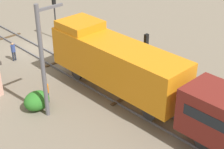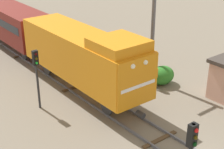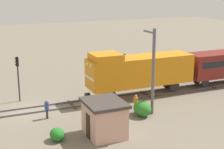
% 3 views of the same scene
% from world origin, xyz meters
% --- Properties ---
extents(ground_plane, '(146.36, 146.36, 0.00)m').
position_xyz_m(ground_plane, '(0.00, 0.00, 0.00)').
color(ground_plane, '#756B5B').
extents(railway_track, '(2.40, 97.57, 0.16)m').
position_xyz_m(railway_track, '(0.00, 0.00, 0.07)').
color(railway_track, '#595960').
rests_on(railway_track, ground).
extents(locomotive, '(2.90, 11.60, 4.60)m').
position_xyz_m(locomotive, '(0.00, 11.25, 2.77)').
color(locomotive, orange).
rests_on(locomotive, railway_track).
extents(traffic_signal_near, '(0.32, 0.34, 4.46)m').
position_xyz_m(traffic_signal_near, '(-3.20, -0.35, 3.09)').
color(traffic_signal_near, '#262628').
rests_on(traffic_signal_near, ground).
extents(traffic_signal_mid, '(0.32, 0.34, 3.80)m').
position_xyz_m(traffic_signal_mid, '(-3.40, 11.21, 2.66)').
color(traffic_signal_mid, '#262628').
rests_on(traffic_signal_mid, ground).
extents(worker_near_track, '(0.38, 0.38, 1.70)m').
position_xyz_m(worker_near_track, '(2.40, 1.11, 1.00)').
color(worker_near_track, '#262B38').
rests_on(worker_near_track, ground).
extents(worker_by_signal, '(0.38, 0.38, 1.70)m').
position_xyz_m(worker_by_signal, '(4.20, 8.75, 1.00)').
color(worker_by_signal, '#262B38').
rests_on(worker_by_signal, ground).
extents(catenary_mast, '(1.94, 0.28, 7.64)m').
position_xyz_m(catenary_mast, '(4.94, 9.98, 4.06)').
color(catenary_mast, '#595960').
rests_on(catenary_mast, ground).
extents(relay_hut, '(3.50, 2.90, 2.74)m').
position_xyz_m(relay_hut, '(7.50, 4.36, 1.39)').
color(relay_hut, '#D19E8C').
rests_on(relay_hut, ground).
extents(bush_near, '(1.83, 1.50, 1.33)m').
position_xyz_m(bush_near, '(5.12, 8.93, 0.66)').
color(bush_near, '#2C7426').
rests_on(bush_near, ground).
extents(bush_mid, '(1.33, 1.09, 0.97)m').
position_xyz_m(bush_mid, '(6.98, 0.81, 0.48)').
color(bush_mid, '#247926').
rests_on(bush_mid, ground).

